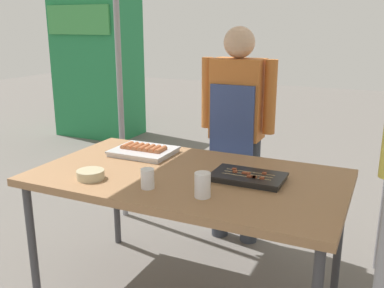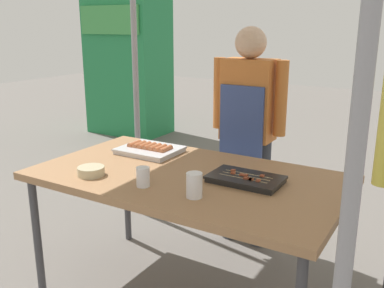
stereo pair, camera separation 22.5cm
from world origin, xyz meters
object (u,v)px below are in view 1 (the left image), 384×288
Objects in this scene: stall_table at (188,184)px; drink_cup_near_edge at (203,185)px; condiment_bowl at (91,175)px; drink_cup_by_wok at (148,179)px; vendor_woman at (237,120)px; tray_grilled_sausages at (144,151)px; tray_meat_skewers at (248,177)px; neighbor_stall_left at (98,64)px.

drink_cup_near_edge reaches higher than stall_table.
condiment_bowl is 0.33m from drink_cup_by_wok.
drink_cup_near_edge is 0.08× the size of vendor_woman.
drink_cup_by_wok is at bearing -56.94° from tray_grilled_sausages.
tray_grilled_sausages reaches higher than tray_meat_skewers.
drink_cup_by_wok is 1.07m from vendor_woman.
drink_cup_near_edge is at bearing -38.23° from tray_grilled_sausages.
stall_table is 4.06m from neighbor_stall_left.
condiment_bowl is (-0.02, -0.48, 0.00)m from tray_grilled_sausages.
stall_table is 1.07× the size of vendor_woman.
drink_cup_by_wok is (-0.09, -0.26, 0.10)m from stall_table.
vendor_woman is at bearing 113.35° from tray_meat_skewers.
condiment_bowl is at bearing -92.15° from tray_grilled_sausages.
drink_cup_near_edge is 4.37m from neighbor_stall_left.
condiment_bowl reaches higher than tray_meat_skewers.
drink_cup_by_wok is at bearing -50.14° from neighbor_stall_left.
stall_table is at bearing -172.06° from tray_meat_skewers.
tray_grilled_sausages reaches higher than condiment_bowl.
vendor_woman is at bearing 57.13° from tray_grilled_sausages.
tray_meat_skewers is 4.24m from neighbor_stall_left.
vendor_woman is (0.38, 0.59, 0.10)m from tray_grilled_sausages.
drink_cup_by_wok reaches higher than tray_grilled_sausages.
stall_table is at bearing 91.05° from vendor_woman.
vendor_woman reaches higher than stall_table.
neighbor_stall_left is at bearing 133.18° from stall_table.
tray_meat_skewers is 0.32m from drink_cup_near_edge.
neighbor_stall_left is (-2.75, 2.15, 0.10)m from vendor_woman.
tray_meat_skewers is at bearing -13.37° from tray_grilled_sausages.
drink_cup_by_wok is at bearing -142.78° from tray_meat_skewers.
drink_cup_near_edge reaches higher than condiment_bowl.
stall_table is 0.82× the size of neighbor_stall_left.
condiment_bowl is 0.09× the size of vendor_woman.
vendor_woman is (0.40, 1.07, 0.10)m from condiment_bowl.
condiment_bowl is 1.20× the size of drink_cup_near_edge.
stall_table is 4.52× the size of tray_grilled_sausages.
condiment_bowl is at bearing -53.84° from neighbor_stall_left.
neighbor_stall_left reaches higher than vendor_woman.
tray_grilled_sausages reaches higher than stall_table.
drink_cup_by_wok is (-0.28, -0.01, -0.01)m from drink_cup_near_edge.
vendor_woman is 0.77× the size of neighbor_stall_left.
condiment_bowl is 1.45× the size of drink_cup_by_wok.
stall_table is at bearing -28.19° from tray_grilled_sausages.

